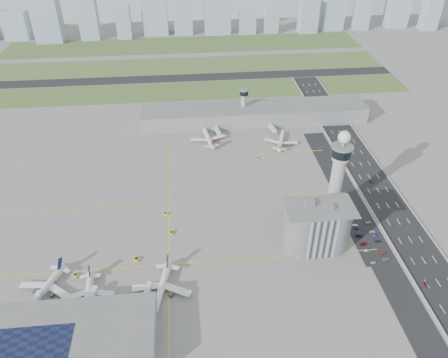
{
  "coord_description": "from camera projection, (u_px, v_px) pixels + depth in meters",
  "views": [
    {
      "loc": [
        -25.52,
        -218.04,
        194.37
      ],
      "look_at": [
        0.0,
        35.0,
        15.0
      ],
      "focal_mm": 35.0,
      "sensor_mm": 36.0,
      "label": 1
    }
  ],
  "objects": [
    {
      "name": "car_lot_5",
      "position": [
        355.0,
        225.0,
        292.19
      ],
      "size": [
        3.91,
        1.63,
        1.26
      ],
      "primitive_type": "imported",
      "rotation": [
        0.0,
        0.0,
        1.49
      ],
      "color": "white",
      "rests_on": "ground"
    },
    {
      "name": "airplane_far_b",
      "position": [
        281.0,
        138.0,
        378.88
      ],
      "size": [
        38.35,
        41.7,
        9.64
      ],
      "primitive_type": null,
      "rotation": [
        0.0,
        0.0,
        1.26
      ],
      "color": "white",
      "rests_on": "ground"
    },
    {
      "name": "skyline_bldg_6",
      "position": [
        124.0,
        22.0,
        609.74
      ],
      "size": [
        20.04,
        16.03,
        45.2
      ],
      "primitive_type": "cube",
      "color": "#9EADC1",
      "rests_on": "ground"
    },
    {
      "name": "skyline_bldg_12",
      "position": [
        308.0,
        16.0,
        633.72
      ],
      "size": [
        26.14,
        20.92,
        46.89
      ],
      "primitive_type": "cube",
      "color": "#9EADC1",
      "rests_on": "ground"
    },
    {
      "name": "car_hw_2",
      "position": [
        347.0,
        132.0,
        397.18
      ],
      "size": [
        2.3,
        4.24,
        1.13
      ],
      "primitive_type": "imported",
      "rotation": [
        0.0,
        0.0,
        0.11
      ],
      "color": "#0F134D",
      "rests_on": "ground"
    },
    {
      "name": "skyline_bldg_11",
      "position": [
        271.0,
        19.0,
        633.25
      ],
      "size": [
        20.22,
        16.18,
        38.97
      ],
      "primitive_type": "cube",
      "color": "#9EADC1",
      "rests_on": "ground"
    },
    {
      "name": "skyline_bldg_17",
      "position": [
        444.0,
        10.0,
        671.32
      ],
      "size": [
        22.64,
        18.11,
        41.06
      ],
      "primitive_type": "cube",
      "color": "#9EADC1",
      "rests_on": "ground"
    },
    {
      "name": "tug_5",
      "position": [
        285.0,
        145.0,
        378.14
      ],
      "size": [
        3.3,
        3.73,
        1.8
      ],
      "primitive_type": null,
      "rotation": [
        0.0,
        0.0,
        -0.46
      ],
      "color": "orange",
      "rests_on": "ground"
    },
    {
      "name": "jet_bridge_near_0",
      "position": [
        30.0,
        314.0,
        230.89
      ],
      "size": [
        5.39,
        14.31,
        5.7
      ],
      "primitive_type": null,
      "rotation": [
        0.0,
        0.0,
        1.4
      ],
      "color": "silver",
      "rests_on": "ground"
    },
    {
      "name": "airplane_near_b",
      "position": [
        87.0,
        293.0,
        239.76
      ],
      "size": [
        30.74,
        35.66,
        9.62
      ],
      "primitive_type": null,
      "rotation": [
        0.0,
        0.0,
        -1.53
      ],
      "color": "white",
      "rests_on": "ground"
    },
    {
      "name": "car_lot_7",
      "position": [
        383.0,
        253.0,
        270.83
      ],
      "size": [
        4.29,
        2.19,
        1.19
      ],
      "primitive_type": "imported",
      "rotation": [
        0.0,
        0.0,
        1.44
      ],
      "color": "#973A21",
      "rests_on": "ground"
    },
    {
      "name": "taxiway_line_h_2",
      "position": [
        169.0,
        159.0,
        361.29
      ],
      "size": [
        260.0,
        0.6,
        0.01
      ],
      "primitive_type": "cube",
      "color": "yellow",
      "rests_on": "ground"
    },
    {
      "name": "car_hw_0",
      "position": [
        426.0,
        284.0,
        250.34
      ],
      "size": [
        1.79,
        3.75,
        1.24
      ],
      "primitive_type": "imported",
      "rotation": [
        0.0,
        0.0,
        -0.09
      ],
      "color": "maroon",
      "rests_on": "ground"
    },
    {
      "name": "admin_building",
      "position": [
        317.0,
        227.0,
        268.95
      ],
      "size": [
        42.0,
        24.0,
        33.5
      ],
      "color": "#B2B2B7",
      "rests_on": "ground"
    },
    {
      "name": "tug_3",
      "position": [
        165.0,
        214.0,
        301.53
      ],
      "size": [
        3.19,
        2.33,
        1.76
      ],
      "primitive_type": null,
      "rotation": [
        0.0,
        0.0,
        1.66
      ],
      "color": "yellow",
      "rests_on": "ground"
    },
    {
      "name": "terminal_pier",
      "position": [
        254.0,
        114.0,
        410.46
      ],
      "size": [
        210.0,
        32.0,
        15.8
      ],
      "color": "gray",
      "rests_on": "ground"
    },
    {
      "name": "car_lot_1",
      "position": [
        367.0,
        250.0,
        272.76
      ],
      "size": [
        3.89,
        1.89,
        1.23
      ],
      "primitive_type": "imported",
      "rotation": [
        0.0,
        0.0,
        1.73
      ],
      "color": "gray",
      "rests_on": "ground"
    },
    {
      "name": "parking_lot",
      "position": [
        369.0,
        241.0,
        280.7
      ],
      "size": [
        20.0,
        44.0,
        0.1
      ],
      "primitive_type": "cube",
      "color": "black",
      "rests_on": "ground"
    },
    {
      "name": "skyline_bldg_15",
      "position": [
        398.0,
        5.0,
        652.09
      ],
      "size": [
        30.25,
        24.2,
        63.4
      ],
      "primitive_type": "cube",
      "color": "#9EADC1",
      "rests_on": "ground"
    },
    {
      "name": "highway",
      "position": [
        395.0,
        216.0,
        300.8
      ],
      "size": [
        28.0,
        500.0,
        0.1
      ],
      "primitive_type": "cube",
      "color": "black",
      "rests_on": "ground"
    },
    {
      "name": "car_hw_4",
      "position": [
        316.0,
        104.0,
        444.5
      ],
      "size": [
        1.49,
        3.43,
        1.15
      ],
      "primitive_type": "imported",
      "rotation": [
        0.0,
        0.0,
        -0.04
      ],
      "color": "gray",
      "rests_on": "ground"
    },
    {
      "name": "control_tower",
      "position": [
        338.0,
        171.0,
        283.61
      ],
      "size": [
        14.0,
        14.0,
        64.5
      ],
      "color": "#ADAAA5",
      "rests_on": "ground"
    },
    {
      "name": "tug_1",
      "position": [
        136.0,
        259.0,
        265.96
      ],
      "size": [
        4.4,
        4.0,
        2.11
      ],
      "primitive_type": null,
      "rotation": [
        0.0,
        0.0,
        1.04
      ],
      "color": "gold",
      "rests_on": "ground"
    },
    {
      "name": "car_hw_1",
      "position": [
        371.0,
        182.0,
        333.46
      ],
      "size": [
        1.61,
        3.65,
        1.16
      ],
      "primitive_type": "imported",
      "rotation": [
        0.0,
        0.0,
        0.11
      ],
      "color": "black",
      "rests_on": "ground"
    },
    {
      "name": "car_lot_4",
      "position": [
        357.0,
        228.0,
        289.74
      ],
      "size": [
        3.51,
        1.71,
        1.15
      ],
      "primitive_type": "imported",
      "rotation": [
        0.0,
        0.0,
        1.68
      ],
      "color": "navy",
      "rests_on": "ground"
    },
    {
      "name": "airplane_near_a",
      "position": [
        43.0,
        287.0,
        242.87
      ],
      "size": [
        43.97,
        47.05,
        10.56
      ],
      "primitive_type": null,
      "rotation": [
        0.0,
        0.0,
        -1.96
      ],
      "color": "white",
      "rests_on": "ground"
    },
    {
      "name": "landside_road",
      "position": [
        365.0,
        228.0,
        290.62
      ],
      "size": [
        18.0,
        260.0,
        0.08
      ],
      "primitive_type": "cube",
      "color": "black",
      "rests_on": "ground"
    },
    {
      "name": "car_lot_0",
      "position": [
        373.0,
        263.0,
        264.34
      ],
      "size": [
        3.37,
        1.58,
        1.11
      ],
      "primitive_type": "imported",
      "rotation": [
        0.0,
        0.0,
        1.65
      ],
      "color": "silver",
      "rests_on": "ground"
    },
    {
      "name": "taxiway_line_v",
      "position": [
        169.0,
        203.0,
        312.51
      ],
      "size": [
        0.6,
        260.0,
        0.01
      ],
      "primitive_type": "cube",
      "color": "yellow",
      "rests_on": "ground"
    },
    {
      "name": "skyline_bldg_16",
      "position": [
        433.0,
        4.0,
        637.32
      ],
      "size": [
        23.04,
        18.43,
        71.56
      ],
      "primitive_type": "cube",
      "color": "#9EADC1",
      "rests_on": "ground"
    },
    {
      "name": "car_lot_8",
      "position": [
        378.0,
        241.0,
        279.57
      ],
      "size": [
        3.45,
        1.46,
        1.16
      ],
      "primitive_type": "imported",
      "rotation": [
        0.0,
        0.0,
        1.55
      ],
      "color": "#23252B",
      "rests_on": "ground"
    },
    {
      "name": "skyline_bldg_5",
      "position": [
        88.0,
        15.0,
        601.03
      ],
      "size": [
        25.49,
        20.39,
        66.89
      ],
      "primitive_type": "cube",
      "color": "#9EADC1",
      "rests_on": "ground"
    },
    {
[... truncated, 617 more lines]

